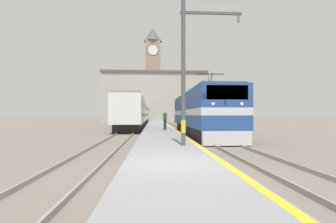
{
  "coord_description": "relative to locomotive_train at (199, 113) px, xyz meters",
  "views": [
    {
      "loc": [
        -0.68,
        -7.87,
        1.81
      ],
      "look_at": [
        0.88,
        18.94,
        2.11
      ],
      "focal_mm": 28.0,
      "sensor_mm": 36.0,
      "label": 1
    }
  ],
  "objects": [
    {
      "name": "rail_track_near",
      "position": [
        0.0,
        10.13,
        -1.89
      ],
      "size": [
        2.83,
        140.0,
        0.16
      ],
      "color": "#70665B",
      "rests_on": "ground"
    },
    {
      "name": "clock_tower",
      "position": [
        -4.08,
        55.03,
        12.67
      ],
      "size": [
        5.42,
        5.42,
        27.41
      ],
      "color": "gray",
      "rests_on": "ground"
    },
    {
      "name": "catenary_mast",
      "position": [
        -2.46,
        -10.51,
        2.1
      ],
      "size": [
        2.95,
        0.22,
        7.07
      ],
      "color": "#4C4C51",
      "rests_on": "platform"
    },
    {
      "name": "ground_plane",
      "position": [
        -3.4,
        15.13,
        -1.92
      ],
      "size": [
        200.0,
        200.0,
        0.0
      ],
      "primitive_type": "plane",
      "color": "#70665B"
    },
    {
      "name": "platform",
      "position": [
        -3.4,
        10.13,
        -1.74
      ],
      "size": [
        3.16,
        140.0,
        0.36
      ],
      "color": "gray",
      "rests_on": "ground"
    },
    {
      "name": "passenger_train",
      "position": [
        -6.56,
        20.78,
        0.2
      ],
      "size": [
        2.92,
        40.78,
        3.94
      ],
      "color": "black",
      "rests_on": "ground"
    },
    {
      "name": "person_on_platform",
      "position": [
        -2.95,
        1.77,
        -0.63
      ],
      "size": [
        0.34,
        0.34,
        1.77
      ],
      "color": "#23232D",
      "rests_on": "platform"
    },
    {
      "name": "station_building",
      "position": [
        -3.66,
        41.56,
        4.14
      ],
      "size": [
        25.07,
        8.11,
        12.07
      ],
      "color": "#A8A399",
      "rests_on": "ground"
    },
    {
      "name": "locomotive_train",
      "position": [
        0.0,
        0.0,
        0.0
      ],
      "size": [
        2.92,
        17.45,
        4.72
      ],
      "color": "black",
      "rests_on": "ground"
    },
    {
      "name": "rail_track_far",
      "position": [
        -6.56,
        10.13,
        -1.89
      ],
      "size": [
        2.84,
        140.0,
        0.16
      ],
      "color": "#70665B",
      "rests_on": "ground"
    }
  ]
}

